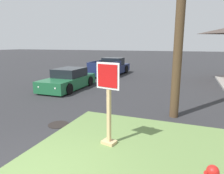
# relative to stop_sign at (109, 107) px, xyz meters

# --- Properties ---
(grass_corner_patch) EXTENTS (5.56, 4.91, 0.08)m
(grass_corner_patch) POSITION_rel_stop_sign_xyz_m (0.99, -0.24, -1.09)
(grass_corner_patch) COLOR #668447
(grass_corner_patch) RESTS_ON ground
(stop_sign) EXTENTS (0.67, 0.35, 2.20)m
(stop_sign) POSITION_rel_stop_sign_xyz_m (0.00, 0.00, 0.00)
(stop_sign) COLOR tan
(stop_sign) RESTS_ON grass_corner_patch
(manhole_cover) EXTENTS (0.70, 0.70, 0.02)m
(manhole_cover) POSITION_rel_stop_sign_xyz_m (-2.18, 0.78, -1.12)
(manhole_cover) COLOR black
(manhole_cover) RESTS_ON ground
(parked_sedan_green) EXTENTS (1.94, 4.24, 1.25)m
(parked_sedan_green) POSITION_rel_stop_sign_xyz_m (-5.09, 5.93, -0.59)
(parked_sedan_green) COLOR #1E6038
(parked_sedan_green) RESTS_ON ground
(pickup_truck_navy) EXTENTS (2.30, 5.15, 1.48)m
(pickup_truck_navy) POSITION_rel_stop_sign_xyz_m (-4.81, 12.28, -0.51)
(pickup_truck_navy) COLOR #19234C
(pickup_truck_navy) RESTS_ON ground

